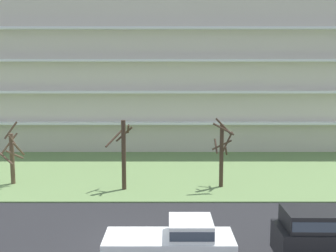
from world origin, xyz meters
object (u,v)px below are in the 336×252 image
tree_left (124,152)px  tree_center (223,152)px  tree_far_left (13,155)px  pickup_white_center_left (176,241)px

tree_left → tree_center: bearing=4.6°
tree_left → tree_far_left: bearing=170.9°
tree_left → tree_center: size_ratio=0.97×
tree_far_left → tree_left: tree_left is taller
tree_far_left → tree_left: bearing=-9.1°
tree_far_left → tree_center: bearing=-2.9°
tree_far_left → tree_center: 15.06m
tree_far_left → tree_center: size_ratio=0.91×
pickup_white_center_left → tree_left: bearing=107.2°
pickup_white_center_left → tree_far_left: bearing=133.6°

